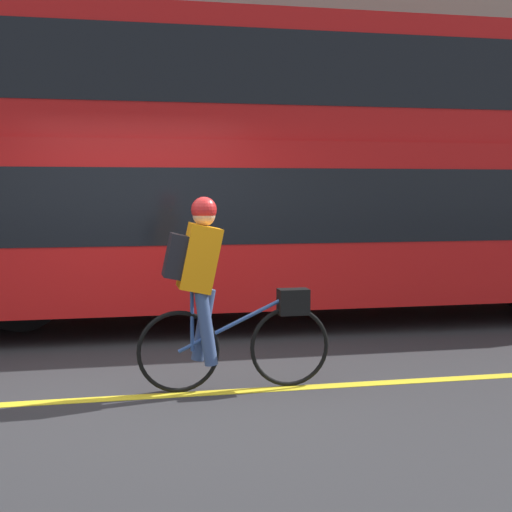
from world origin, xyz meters
TOP-DOWN VIEW (x-y plane):
  - ground_plane at (0.00, 0.00)m, footprint 80.00×80.00m
  - road_center_line at (0.00, -0.04)m, footprint 50.00×0.14m
  - sidewalk_curb at (0.00, 5.76)m, footprint 60.00×2.28m
  - building_facade at (0.00, 7.05)m, footprint 60.00×0.30m
  - bus at (2.01, 3.09)m, footprint 10.97×2.44m
  - cyclist_on_bike at (0.51, 0.04)m, footprint 1.64×0.32m

SIDE VIEW (x-z plane):
  - ground_plane at x=0.00m, z-range 0.00..0.00m
  - road_center_line at x=0.00m, z-range 0.00..0.01m
  - sidewalk_curb at x=0.00m, z-range 0.00..0.11m
  - cyclist_on_bike at x=0.51m, z-range 0.06..1.69m
  - bus at x=2.01m, z-range 0.22..3.89m
  - building_facade at x=0.00m, z-range 0.00..6.98m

